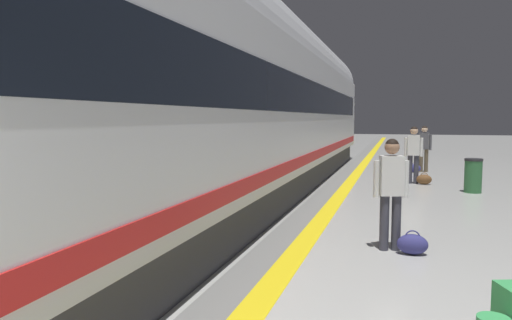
{
  "coord_description": "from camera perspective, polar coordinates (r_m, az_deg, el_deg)",
  "views": [
    {
      "loc": [
        0.67,
        -0.34,
        1.98
      ],
      "look_at": [
        -1.23,
        6.01,
        1.4
      ],
      "focal_mm": 33.53,
      "sensor_mm": 36.0,
      "label": 1
    }
  ],
  "objects": [
    {
      "name": "passenger_far",
      "position": [
        15.15,
        18.28,
        1.08
      ],
      "size": [
        0.54,
        0.23,
        1.73
      ],
      "color": "#383842",
      "rests_on": "ground"
    },
    {
      "name": "tactile_edge_band",
      "position": [
        10.68,
        6.94,
        -5.68
      ],
      "size": [
        0.66,
        80.0,
        0.01
      ],
      "primitive_type": "cube",
      "color": "slate",
      "rests_on": "ground"
    },
    {
      "name": "waste_bin",
      "position": [
        13.94,
        24.48,
        -1.69
      ],
      "size": [
        0.46,
        0.46,
        0.91
      ],
      "color": "#2D6638",
      "rests_on": "ground"
    },
    {
      "name": "passenger_near",
      "position": [
        7.39,
        15.82,
        -2.99
      ],
      "size": [
        0.51,
        0.28,
        1.68
      ],
      "color": "#383842",
      "rests_on": "ground"
    },
    {
      "name": "safety_line_strip",
      "position": [
        10.62,
        8.8,
        -5.75
      ],
      "size": [
        0.36,
        80.0,
        0.01
      ],
      "primitive_type": "cube",
      "color": "yellow",
      "rests_on": "ground"
    },
    {
      "name": "high_speed_train",
      "position": [
        8.42,
        -8.44,
        8.55
      ],
      "size": [
        2.94,
        34.02,
        4.97
      ],
      "color": "#38383D",
      "rests_on": "ground"
    },
    {
      "name": "passenger_mid",
      "position": [
        18.59,
        19.41,
        1.67
      ],
      "size": [
        0.53,
        0.23,
        1.69
      ],
      "color": "brown",
      "rests_on": "ground"
    },
    {
      "name": "duffel_bag_far",
      "position": [
        15.13,
        19.41,
        -2.19
      ],
      "size": [
        0.44,
        0.26,
        0.36
      ],
      "color": "brown",
      "rests_on": "ground"
    },
    {
      "name": "duffel_bag_mid",
      "position": [
        18.36,
        18.38,
        -0.94
      ],
      "size": [
        0.44,
        0.26,
        0.36
      ],
      "color": "navy",
      "rests_on": "ground"
    },
    {
      "name": "duffel_bag_near",
      "position": [
        7.4,
        18.16,
        -9.52
      ],
      "size": [
        0.44,
        0.26,
        0.36
      ],
      "color": "navy",
      "rests_on": "ground"
    }
  ]
}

